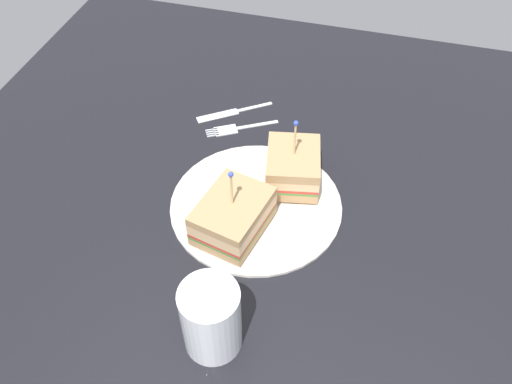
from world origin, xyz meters
TOP-DOWN VIEW (x-y plane):
  - ground_plane at (0.00, 0.00)cm, footprint 100.43×100.43cm
  - plate at (0.00, 0.00)cm, footprint 24.06×24.06cm
  - sandwich_half_front at (-5.31, 1.66)cm, footprint 11.64×9.74cm
  - sandwich_half_back at (5.43, -3.90)cm, footprint 10.08×8.91cm
  - drink_glass at (-20.95, -0.75)cm, footprint 6.64×6.64cm
  - fork at (14.84, 7.78)cm, footprint 6.96×10.91cm
  - knife at (18.59, 9.59)cm, footprint 8.48×11.28cm

SIDE VIEW (x-z plane):
  - ground_plane at x=0.00cm, z-range -2.00..0.00cm
  - knife at x=18.59cm, z-range 0.00..0.35cm
  - fork at x=14.84cm, z-range 0.00..0.35cm
  - plate at x=0.00cm, z-range 0.00..0.93cm
  - sandwich_half_front at x=-5.31cm, z-range -1.83..8.78cm
  - sandwich_half_back at x=5.43cm, z-range -1.99..9.08cm
  - drink_glass at x=-20.95cm, z-range -0.51..9.15cm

